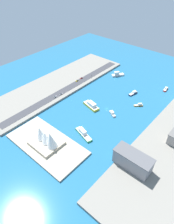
# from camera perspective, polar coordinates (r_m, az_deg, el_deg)

# --- Properties ---
(ground_plane) EXTENTS (440.00, 440.00, 0.00)m
(ground_plane) POSITION_cam_1_polar(r_m,az_deg,el_deg) (272.10, 5.47, 0.89)
(ground_plane) COLOR #23668E
(quay_east) EXTENTS (70.00, 240.00, 2.65)m
(quay_east) POSITION_cam_1_polar(r_m,az_deg,el_deg) (324.25, -8.03, 7.80)
(quay_east) COLOR gray
(quay_east) RESTS_ON ground_plane
(peninsula_point) EXTENTS (88.91, 44.56, 2.00)m
(peninsula_point) POSITION_cam_1_polar(r_m,az_deg,el_deg) (227.60, -11.15, -8.82)
(peninsula_point) COLOR #A89E89
(peninsula_point) RESTS_ON ground_plane
(road_strip) EXTENTS (12.45, 228.00, 0.15)m
(road_strip) POSITION_cam_1_polar(r_m,az_deg,el_deg) (309.20, -5.25, 6.67)
(road_strip) COLOR #38383D
(road_strip) RESTS_ON quay_east
(ferry_yellow_fast) EXTENTS (27.22, 13.90, 7.63)m
(ferry_yellow_fast) POSITION_cam_1_polar(r_m,az_deg,el_deg) (272.55, 1.19, 1.91)
(ferry_yellow_fast) COLOR yellow
(ferry_yellow_fast) RESTS_ON ground_plane
(patrol_launch_navy) EXTENTS (6.89, 16.87, 4.28)m
(patrol_launch_navy) POSITION_cam_1_polar(r_m,az_deg,el_deg) (306.01, 12.77, 5.15)
(patrol_launch_navy) COLOR #1E284C
(patrol_launch_navy) RESTS_ON ground_plane
(ferry_green_doubledeck) EXTENTS (28.26, 13.39, 6.57)m
(ferry_green_doubledeck) POSITION_cam_1_polar(r_m,az_deg,el_deg) (233.23, -1.05, -5.94)
(ferry_green_doubledeck) COLOR #2D8C4C
(ferry_green_doubledeck) RESTS_ON ground_plane
(water_taxi_orange) EXTENTS (10.54, 10.74, 4.17)m
(water_taxi_orange) POSITION_cam_1_polar(r_m,az_deg,el_deg) (283.91, 14.27, 1.93)
(water_taxi_orange) COLOR orange
(water_taxi_orange) RESTS_ON ground_plane
(tugboat_red) EXTENTS (5.58, 14.37, 3.69)m
(tugboat_red) POSITION_cam_1_polar(r_m,az_deg,el_deg) (330.04, 21.11, 6.00)
(tugboat_red) COLOR red
(tugboat_red) RESTS_ON ground_plane
(ferry_white_commuter) EXTENTS (16.71, 21.14, 7.72)m
(ferry_white_commuter) POSITION_cam_1_polar(r_m,az_deg,el_deg) (348.69, 8.55, 10.35)
(ferry_white_commuter) COLOR silver
(ferry_white_commuter) RESTS_ON ground_plane
(yacht_sleek_gray) EXTENTS (13.76, 9.72, 4.26)m
(yacht_sleek_gray) POSITION_cam_1_polar(r_m,az_deg,el_deg) (262.82, 7.09, -0.39)
(yacht_sleek_gray) COLOR #999EA3
(yacht_sleek_gray) RESTS_ON ground_plane
(warehouse_low_gray) EXTENTS (37.16, 15.89, 16.68)m
(warehouse_low_gray) POSITION_cam_1_polar(r_m,az_deg,el_deg) (201.42, 12.67, -13.08)
(warehouse_low_gray) COLOR gray
(warehouse_low_gray) RESTS_ON quay_west
(taxi_yellow_cab) EXTENTS (2.03, 5.00, 1.68)m
(taxi_yellow_cab) POSITION_cam_1_polar(r_m,az_deg,el_deg) (325.38, -2.80, 8.75)
(taxi_yellow_cab) COLOR black
(taxi_yellow_cab) RESTS_ON road_strip
(sedan_silver) EXTENTS (1.91, 5.17, 1.55)m
(sedan_silver) POSITION_cam_1_polar(r_m,az_deg,el_deg) (295.42, -7.28, 5.01)
(sedan_silver) COLOR black
(sedan_silver) RESTS_ON road_strip
(van_white) EXTENTS (2.15, 4.61, 1.58)m
(van_white) POSITION_cam_1_polar(r_m,az_deg,el_deg) (290.72, -8.94, 4.22)
(van_white) COLOR black
(van_white) RESTS_ON road_strip
(pickup_red) EXTENTS (2.01, 4.74, 1.70)m
(pickup_red) POSITION_cam_1_polar(r_m,az_deg,el_deg) (332.36, -1.58, 9.48)
(pickup_red) COLOR black
(pickup_red) RESTS_ON road_strip
(traffic_light_waterfront) EXTENTS (0.36, 0.36, 6.50)m
(traffic_light_waterfront) POSITION_cam_1_polar(r_m,az_deg,el_deg) (330.68, 1.29, 9.98)
(traffic_light_waterfront) COLOR black
(traffic_light_waterfront) RESTS_ON quay_east
(opera_landmark) EXTENTS (31.38, 27.93, 21.19)m
(opera_landmark) POSITION_cam_1_polar(r_m,az_deg,el_deg) (220.97, -11.29, -7.42)
(opera_landmark) COLOR #BCAD93
(opera_landmark) RESTS_ON peninsula_point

